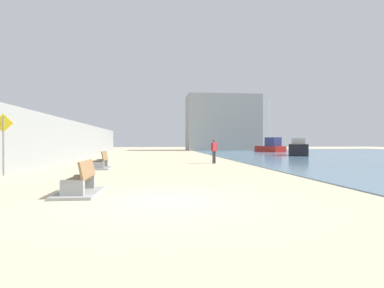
{
  "coord_description": "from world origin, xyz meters",
  "views": [
    {
      "loc": [
        -0.27,
        -8.4,
        1.52
      ],
      "look_at": [
        2.76,
        17.0,
        1.31
      ],
      "focal_mm": 30.81,
      "sensor_mm": 36.0,
      "label": 1
    }
  ],
  "objects_px": {
    "boat_distant": "(298,149)",
    "boat_nearest": "(271,146)",
    "bench_far": "(101,164)",
    "pedestrian_sign": "(3,137)",
    "person_walking": "(214,149)",
    "bench_near": "(80,186)"
  },
  "relations": [
    {
      "from": "bench_near",
      "to": "pedestrian_sign",
      "type": "bearing_deg",
      "value": 128.1
    },
    {
      "from": "bench_near",
      "to": "boat_nearest",
      "type": "bearing_deg",
      "value": 62.05
    },
    {
      "from": "bench_near",
      "to": "bench_far",
      "type": "bearing_deg",
      "value": 94.98
    },
    {
      "from": "bench_far",
      "to": "pedestrian_sign",
      "type": "distance_m",
      "value": 5.14
    },
    {
      "from": "boat_distant",
      "to": "bench_near",
      "type": "bearing_deg",
      "value": -126.62
    },
    {
      "from": "boat_nearest",
      "to": "pedestrian_sign",
      "type": "distance_m",
      "value": 37.38
    },
    {
      "from": "boat_distant",
      "to": "boat_nearest",
      "type": "bearing_deg",
      "value": 82.87
    },
    {
      "from": "bench_far",
      "to": "boat_distant",
      "type": "relative_size",
      "value": 0.45
    },
    {
      "from": "boat_nearest",
      "to": "bench_far",
      "type": "bearing_deg",
      "value": -126.6
    },
    {
      "from": "bench_near",
      "to": "pedestrian_sign",
      "type": "xyz_separation_m",
      "value": [
        -4.5,
        5.74,
        1.48
      ]
    },
    {
      "from": "boat_distant",
      "to": "pedestrian_sign",
      "type": "distance_m",
      "value": 27.69
    },
    {
      "from": "bench_far",
      "to": "person_walking",
      "type": "distance_m",
      "value": 7.84
    },
    {
      "from": "bench_far",
      "to": "boat_nearest",
      "type": "height_order",
      "value": "boat_nearest"
    },
    {
      "from": "bench_near",
      "to": "pedestrian_sign",
      "type": "distance_m",
      "value": 7.45
    },
    {
      "from": "boat_distant",
      "to": "person_walking",
      "type": "bearing_deg",
      "value": -135.69
    },
    {
      "from": "bench_near",
      "to": "person_walking",
      "type": "bearing_deg",
      "value": 63.34
    },
    {
      "from": "pedestrian_sign",
      "to": "bench_far",
      "type": "bearing_deg",
      "value": 40.92
    },
    {
      "from": "bench_far",
      "to": "boat_nearest",
      "type": "relative_size",
      "value": 0.28
    },
    {
      "from": "person_walking",
      "to": "boat_nearest",
      "type": "bearing_deg",
      "value": 61.36
    },
    {
      "from": "bench_near",
      "to": "person_walking",
      "type": "distance_m",
      "value": 13.89
    },
    {
      "from": "boat_distant",
      "to": "pedestrian_sign",
      "type": "bearing_deg",
      "value": -141.35
    },
    {
      "from": "boat_distant",
      "to": "boat_nearest",
      "type": "relative_size",
      "value": 0.63
    }
  ]
}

